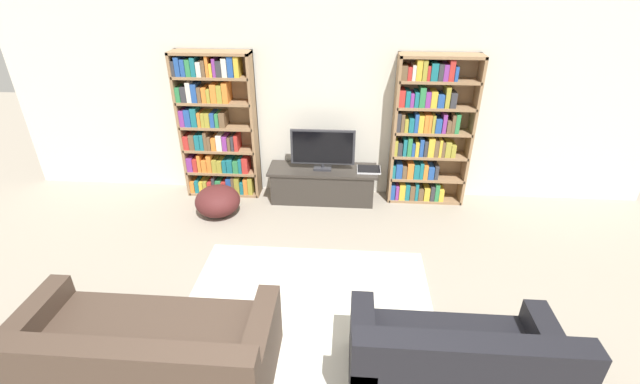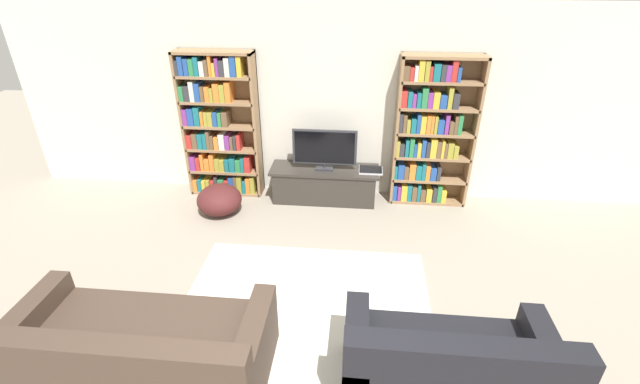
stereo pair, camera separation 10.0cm
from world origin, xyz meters
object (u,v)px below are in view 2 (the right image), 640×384
Objects in this scene: television at (325,149)px; couch_left_sectional at (139,354)px; bookshelf_left at (219,127)px; couch_right_sofa at (448,372)px; tv_stand at (325,184)px; laptop at (371,170)px; beanbag_ottoman at (219,200)px; bookshelf_right at (430,134)px.

couch_left_sectional is (-1.19, -3.10, -0.51)m from television.
bookshelf_left is 4.22m from couch_right_sofa.
tv_stand is 0.68m from laptop.
beanbag_ottoman is (-0.17, 2.61, -0.07)m from couch_left_sectional.
television is 1.56m from beanbag_ottoman.
bookshelf_right is 1.00× the size of couch_left_sectional.
couch_right_sofa is at bearing -79.72° from laptop.
bookshelf_left is at bearing 174.70° from television.
television is (1.48, -0.14, -0.21)m from bookshelf_left.
bookshelf_left reaches higher than couch_right_sofa.
television is at bearing -179.96° from laptop.
tv_stand is (-1.38, -0.12, -0.75)m from bookshelf_right.
television is 0.56× the size of couch_right_sofa.
bookshelf_left is at bearing -179.97° from bookshelf_right.
couch_right_sofa is (2.38, 0.04, 0.03)m from couch_left_sectional.
laptop is at bearing 13.89° from beanbag_ottoman.
bookshelf_left is 2.32× the size of television.
laptop is at bearing -169.56° from bookshelf_right.
tv_stand is 3.34m from couch_left_sectional.
bookshelf_right is at bearing 5.72° from television.
couch_right_sofa reaches higher than couch_left_sectional.
television is 1.46× the size of beanbag_ottoman.
television is (0.00, -0.02, 0.54)m from tv_stand.
beanbag_ottoman is at bearing -79.92° from bookshelf_left.
television is (-1.38, -0.14, -0.21)m from bookshelf_right.
bookshelf_right is 4.20m from couch_left_sectional.
bookshelf_right reaches higher than couch_left_sectional.
bookshelf_left is at bearing 100.08° from beanbag_ottoman.
couch_left_sectional is at bearing -120.46° from laptop.
bookshelf_left is 1.66m from tv_stand.
bookshelf_left reaches higher than tv_stand.
bookshelf_left is 1.02m from beanbag_ottoman.
couch_right_sofa is (2.66, -3.20, -0.68)m from bookshelf_left.
tv_stand is 0.97× the size of couch_right_sofa.
bookshelf_right is 0.91m from laptop.
bookshelf_left reaches higher than couch_left_sectional.
bookshelf_right is at bearing 5.06° from tv_stand.
couch_left_sectional is at bearing -85.01° from bookshelf_left.
couch_right_sofa reaches higher than laptop.
couch_left_sectional is (0.28, -3.24, -0.72)m from bookshelf_left.
couch_left_sectional reaches higher than beanbag_ottoman.
television is at bearing 111.17° from couch_right_sofa.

